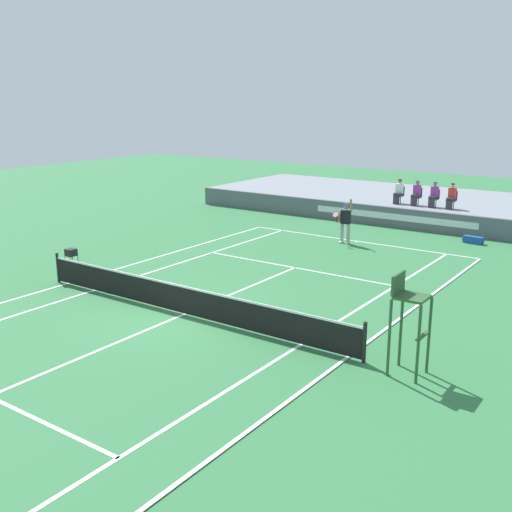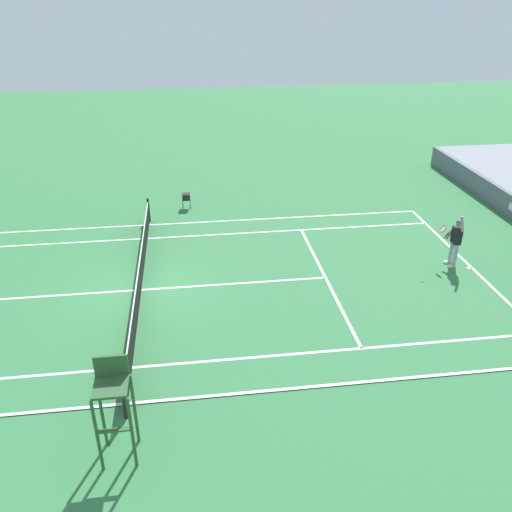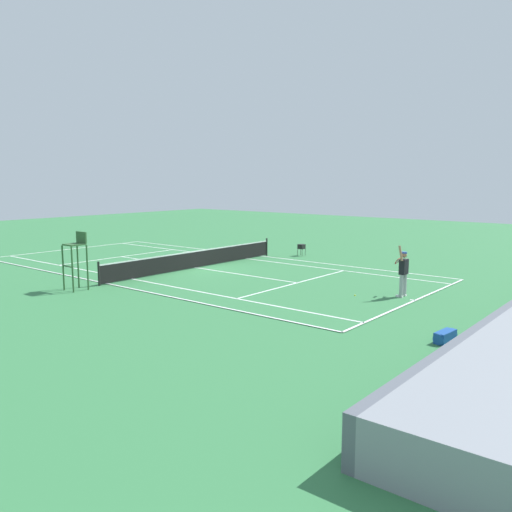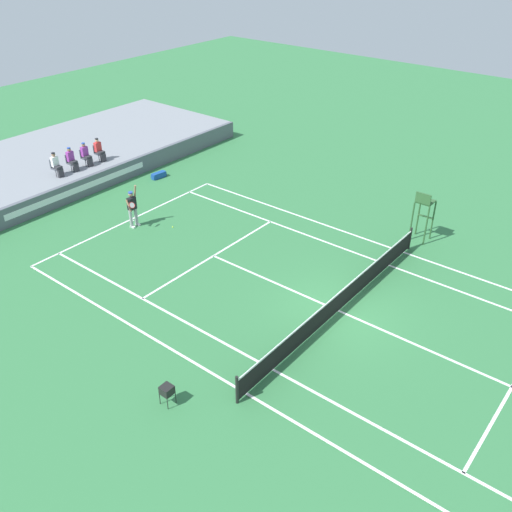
{
  "view_description": "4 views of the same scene",
  "coord_description": "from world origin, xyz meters",
  "px_view_note": "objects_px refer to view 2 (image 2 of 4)",
  "views": [
    {
      "loc": [
        11.77,
        -12.94,
        6.36
      ],
      "look_at": [
        -0.1,
        3.93,
        1.0
      ],
      "focal_mm": 42.63,
      "sensor_mm": 36.0,
      "label": 1
    },
    {
      "loc": [
        15.62,
        1.84,
        9.16
      ],
      "look_at": [
        -0.1,
        3.93,
        1.0
      ],
      "focal_mm": 36.76,
      "sensor_mm": 36.0,
      "label": 2
    },
    {
      "loc": [
        19.23,
        19.72,
        4.63
      ],
      "look_at": [
        -0.1,
        3.93,
        1.0
      ],
      "focal_mm": 37.22,
      "sensor_mm": 36.0,
      "label": 3
    },
    {
      "loc": [
        -15.23,
        -8.17,
        12.83
      ],
      "look_at": [
        -0.1,
        3.93,
        1.0
      ],
      "focal_mm": 39.36,
      "sensor_mm": 36.0,
      "label": 4
    }
  ],
  "objects_px": {
    "tennis_ball": "(423,281)",
    "ball_hopper": "(186,197)",
    "umpire_chair": "(113,398)",
    "tennis_player": "(455,241)"
  },
  "relations": [
    {
      "from": "tennis_player",
      "to": "tennis_ball",
      "type": "bearing_deg",
      "value": -55.3
    },
    {
      "from": "umpire_chair",
      "to": "ball_hopper",
      "type": "xyz_separation_m",
      "value": [
        -14.28,
        1.64,
        -0.98
      ]
    },
    {
      "from": "tennis_player",
      "to": "umpire_chair",
      "type": "relative_size",
      "value": 0.85
    },
    {
      "from": "tennis_ball",
      "to": "ball_hopper",
      "type": "height_order",
      "value": "ball_hopper"
    },
    {
      "from": "umpire_chair",
      "to": "ball_hopper",
      "type": "relative_size",
      "value": 3.49
    },
    {
      "from": "tennis_ball",
      "to": "umpire_chair",
      "type": "height_order",
      "value": "umpire_chair"
    },
    {
      "from": "tennis_ball",
      "to": "ball_hopper",
      "type": "distance_m",
      "value": 11.38
    },
    {
      "from": "ball_hopper",
      "to": "tennis_player",
      "type": "bearing_deg",
      "value": 54.03
    },
    {
      "from": "tennis_player",
      "to": "ball_hopper",
      "type": "distance_m",
      "value": 11.85
    },
    {
      "from": "tennis_player",
      "to": "tennis_ball",
      "type": "height_order",
      "value": "tennis_player"
    }
  ]
}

